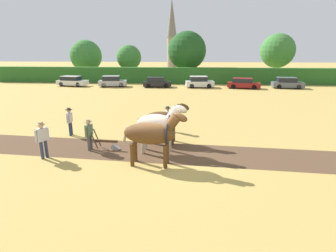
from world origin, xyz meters
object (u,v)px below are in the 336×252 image
(church_spire, at_px, (172,32))
(draft_horse_lead_left, at_px, (152,134))
(draft_horse_lead_right, at_px, (158,124))
(draft_horse_trail_left, at_px, (164,120))
(parked_car_far_left, at_px, (72,81))
(parked_car_center, at_px, (199,82))
(tree_center, at_px, (278,51))
(farmer_beside_team, at_px, (168,117))
(farmer_at_plow, at_px, (89,133))
(plow, at_px, (108,144))
(farmer_onlooker_left, at_px, (42,137))
(parked_car_center_right, at_px, (243,83))
(tree_far_left, at_px, (86,56))
(parked_car_center_left, at_px, (157,82))
(tree_left, at_px, (129,58))
(parked_car_left, at_px, (112,81))
(parked_car_right, at_px, (287,83))
(tree_center_left, at_px, (187,51))
(farmer_onlooker_right, at_px, (70,119))

(church_spire, xyz_separation_m, draft_horse_lead_left, (4.62, -73.67, -9.21))
(draft_horse_lead_right, distance_m, draft_horse_trail_left, 1.56)
(parked_car_far_left, xyz_separation_m, parked_car_center, (18.65, -0.03, 0.05))
(tree_center, distance_m, farmer_beside_team, 36.04)
(parked_car_center, bearing_deg, farmer_at_plow, -110.58)
(plow, relative_size, farmer_at_plow, 0.92)
(draft_horse_lead_left, relative_size, farmer_beside_team, 1.83)
(farmer_onlooker_left, bearing_deg, plow, 56.58)
(parked_car_center_right, bearing_deg, farmer_onlooker_left, -109.18)
(farmer_beside_team, xyz_separation_m, parked_car_far_left, (-16.07, 21.48, -0.21))
(tree_far_left, relative_size, farmer_at_plow, 4.29)
(tree_center, xyz_separation_m, parked_car_center_left, (-19.54, -10.62, -4.36))
(tree_left, height_order, plow, tree_left)
(draft_horse_lead_right, bearing_deg, parked_car_center_right, 74.02)
(farmer_at_plow, height_order, parked_car_left, farmer_at_plow)
(tree_far_left, relative_size, church_spire, 0.34)
(farmer_at_plow, bearing_deg, parked_car_center_left, 98.24)
(parked_car_far_left, distance_m, parked_car_left, 6.14)
(tree_far_left, height_order, parked_car_right, tree_far_left)
(draft_horse_lead_right, height_order, parked_car_center, draft_horse_lead_right)
(draft_horse_lead_left, distance_m, farmer_beside_team, 5.26)
(tree_far_left, relative_size, parked_car_center_right, 1.53)
(parked_car_right, bearing_deg, parked_car_left, -174.27)
(farmer_beside_team, relative_size, parked_car_center, 0.40)
(plow, relative_size, farmer_onlooker_left, 0.84)
(draft_horse_lead_left, distance_m, parked_car_center, 26.83)
(tree_center_left, relative_size, farmer_onlooker_right, 4.86)
(draft_horse_trail_left, bearing_deg, farmer_onlooker_right, 176.11)
(plow, distance_m, parked_car_center_left, 24.92)
(draft_horse_lead_left, bearing_deg, church_spire, 97.04)
(tree_left, height_order, farmer_at_plow, tree_left)
(draft_horse_lead_right, distance_m, farmer_onlooker_left, 5.48)
(parked_car_left, relative_size, parked_car_center_left, 1.01)
(farmer_onlooker_right, distance_m, parked_car_center_left, 22.90)
(draft_horse_trail_left, bearing_deg, farmer_at_plow, -153.43)
(parked_car_center_left, bearing_deg, farmer_beside_team, -88.21)
(farmer_onlooker_left, bearing_deg, tree_far_left, 137.28)
(parked_car_left, bearing_deg, draft_horse_lead_left, -80.51)
(draft_horse_lead_left, bearing_deg, tree_center, 69.83)
(parked_car_center_right, bearing_deg, tree_left, 158.80)
(tree_far_left, bearing_deg, draft_horse_lead_left, -64.69)
(tree_far_left, bearing_deg, farmer_onlooker_left, -71.42)
(farmer_at_plow, bearing_deg, parked_car_left, 112.76)
(draft_horse_lead_left, relative_size, parked_car_center_right, 0.64)
(church_spire, relative_size, farmer_onlooker_right, 12.01)
(parked_car_far_left, distance_m, parked_car_center, 18.65)
(tree_far_left, xyz_separation_m, draft_horse_lead_left, (17.75, -37.54, -2.69))
(draft_horse_trail_left, height_order, farmer_onlooker_right, draft_horse_trail_left)
(draft_horse_lead_right, xyz_separation_m, farmer_onlooker_right, (-5.64, 2.28, -0.48))
(tree_left, xyz_separation_m, tree_center_left, (10.45, -1.80, 1.16))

